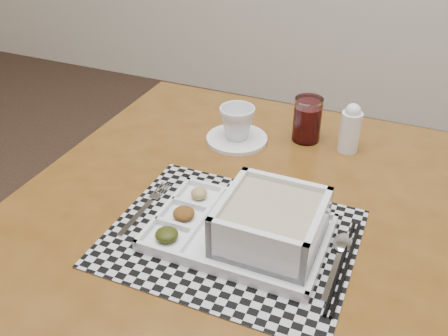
{
  "coord_description": "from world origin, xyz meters",
  "views": [
    {
      "loc": [
        0.84,
        -0.18,
        1.32
      ],
      "look_at": [
        0.52,
        0.56,
        0.79
      ],
      "focal_mm": 40.0,
      "sensor_mm": 36.0,
      "label": 1
    }
  ],
  "objects_px": {
    "dining_table": "(250,229)",
    "cup": "(237,123)",
    "juice_glass": "(307,121)",
    "serving_tray": "(261,227)",
    "creamer_bottle": "(350,128)"
  },
  "relations": [
    {
      "from": "serving_tray",
      "to": "creamer_bottle",
      "type": "distance_m",
      "value": 0.4
    },
    {
      "from": "dining_table",
      "to": "creamer_bottle",
      "type": "bearing_deg",
      "value": 64.06
    },
    {
      "from": "dining_table",
      "to": "cup",
      "type": "distance_m",
      "value": 0.28
    },
    {
      "from": "cup",
      "to": "juice_glass",
      "type": "bearing_deg",
      "value": 29.19
    },
    {
      "from": "serving_tray",
      "to": "creamer_bottle",
      "type": "height_order",
      "value": "creamer_bottle"
    },
    {
      "from": "dining_table",
      "to": "cup",
      "type": "bearing_deg",
      "value": 118.93
    },
    {
      "from": "serving_tray",
      "to": "juice_glass",
      "type": "bearing_deg",
      "value": 93.76
    },
    {
      "from": "dining_table",
      "to": "creamer_bottle",
      "type": "relative_size",
      "value": 7.79
    },
    {
      "from": "juice_glass",
      "to": "creamer_bottle",
      "type": "xyz_separation_m",
      "value": [
        0.11,
        -0.01,
        0.01
      ]
    },
    {
      "from": "cup",
      "to": "juice_glass",
      "type": "distance_m",
      "value": 0.17
    },
    {
      "from": "juice_glass",
      "to": "dining_table",
      "type": "bearing_deg",
      "value": -96.23
    },
    {
      "from": "cup",
      "to": "serving_tray",
      "type": "bearing_deg",
      "value": -58.01
    },
    {
      "from": "dining_table",
      "to": "juice_glass",
      "type": "xyz_separation_m",
      "value": [
        0.03,
        0.29,
        0.12
      ]
    },
    {
      "from": "dining_table",
      "to": "serving_tray",
      "type": "distance_m",
      "value": 0.17
    },
    {
      "from": "cup",
      "to": "juice_glass",
      "type": "relative_size",
      "value": 0.78
    }
  ]
}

